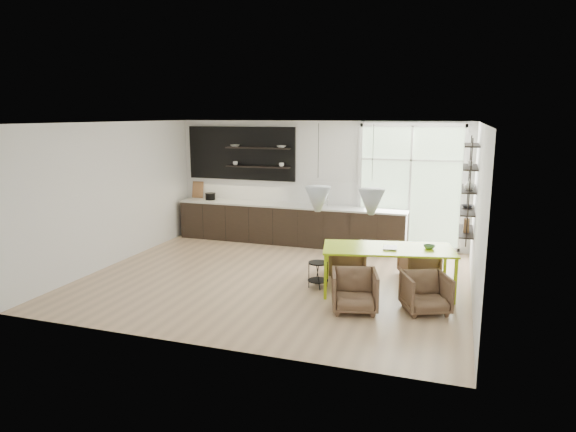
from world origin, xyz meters
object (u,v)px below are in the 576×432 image
object	(u,v)px
armchair_back_left	(346,259)
armchair_front_right	(426,293)
wire_stool	(318,271)
armchair_front_left	(354,291)
armchair_back_right	(419,262)
dining_table	(388,251)

from	to	relation	value
armchair_back_left	armchair_front_right	xyz separation A→B (m)	(1.58, -1.46, -0.01)
armchair_front_right	wire_stool	distance (m)	1.99
armchair_front_left	wire_stool	distance (m)	1.22
armchair_back_right	wire_stool	distance (m)	2.03
wire_stool	armchair_front_right	bearing A→B (deg)	-17.15
armchair_front_left	wire_stool	world-z (taller)	armchair_front_left
dining_table	armchair_front_left	distance (m)	1.15
dining_table	armchair_front_right	world-z (taller)	dining_table
armchair_front_right	armchair_back_right	bearing A→B (deg)	74.08
dining_table	armchair_front_left	bearing A→B (deg)	-122.61
armchair_front_left	armchair_front_right	bearing A→B (deg)	0.76
dining_table	armchair_back_right	world-z (taller)	dining_table
dining_table	armchair_front_right	size ratio (longest dim) A/B	3.47
armchair_back_left	armchair_back_right	world-z (taller)	armchair_back_left
armchair_back_left	armchair_back_right	bearing A→B (deg)	175.53
armchair_back_right	wire_stool	size ratio (longest dim) A/B	1.44
armchair_front_right	wire_stool	bearing A→B (deg)	139.25
dining_table	armchair_back_right	size ratio (longest dim) A/B	3.51
dining_table	wire_stool	xyz separation A→B (m)	(-1.21, -0.12, -0.45)
dining_table	armchair_front_right	distance (m)	1.08
armchair_front_right	wire_stool	world-z (taller)	armchair_front_right
armchair_back_right	armchair_front_left	bearing A→B (deg)	43.97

